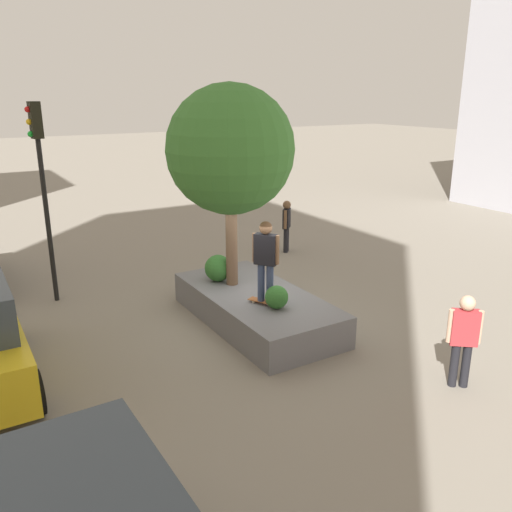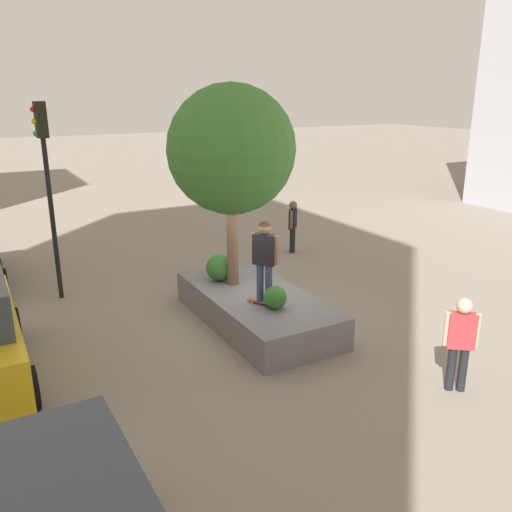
{
  "view_description": "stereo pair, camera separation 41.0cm",
  "coord_description": "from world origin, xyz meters",
  "px_view_note": "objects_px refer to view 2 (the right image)",
  "views": [
    {
      "loc": [
        -9.78,
        5.92,
        5.17
      ],
      "look_at": [
        -0.02,
        0.03,
        1.63
      ],
      "focal_mm": 37.08,
      "sensor_mm": 36.0,
      "label": 1
    },
    {
      "loc": [
        -9.99,
        5.57,
        5.17
      ],
      "look_at": [
        -0.02,
        0.03,
        1.63
      ],
      "focal_mm": 37.08,
      "sensor_mm": 36.0,
      "label": 2
    }
  ],
  "objects_px": {
    "skateboard": "(264,302)",
    "passerby_with_bag": "(293,223)",
    "skateboarder": "(264,256)",
    "plaza_tree": "(231,150)",
    "bystander_watching": "(461,338)",
    "planter_ledge": "(256,308)",
    "traffic_light_corner": "(46,170)"
  },
  "relations": [
    {
      "from": "bystander_watching",
      "to": "traffic_light_corner",
      "type": "bearing_deg",
      "value": 33.65
    },
    {
      "from": "skateboarder",
      "to": "bystander_watching",
      "type": "bearing_deg",
      "value": -152.6
    },
    {
      "from": "skateboarder",
      "to": "traffic_light_corner",
      "type": "height_order",
      "value": "traffic_light_corner"
    },
    {
      "from": "planter_ledge",
      "to": "skateboard",
      "type": "bearing_deg",
      "value": 165.87
    },
    {
      "from": "traffic_light_corner",
      "to": "passerby_with_bag",
      "type": "bearing_deg",
      "value": -85.91
    },
    {
      "from": "planter_ledge",
      "to": "traffic_light_corner",
      "type": "relative_size",
      "value": 0.91
    },
    {
      "from": "skateboard",
      "to": "passerby_with_bag",
      "type": "bearing_deg",
      "value": -38.33
    },
    {
      "from": "planter_ledge",
      "to": "passerby_with_bag",
      "type": "height_order",
      "value": "passerby_with_bag"
    },
    {
      "from": "skateboarder",
      "to": "passerby_with_bag",
      "type": "relative_size",
      "value": 1.03
    },
    {
      "from": "skateboarder",
      "to": "passerby_with_bag",
      "type": "xyz_separation_m",
      "value": [
        5.09,
        -4.02,
        -0.83
      ]
    },
    {
      "from": "plaza_tree",
      "to": "skateboard",
      "type": "bearing_deg",
      "value": -179.99
    },
    {
      "from": "plaza_tree",
      "to": "bystander_watching",
      "type": "relative_size",
      "value": 2.63
    },
    {
      "from": "skateboard",
      "to": "traffic_light_corner",
      "type": "bearing_deg",
      "value": 38.09
    },
    {
      "from": "passerby_with_bag",
      "to": "planter_ledge",
      "type": "bearing_deg",
      "value": 138.85
    },
    {
      "from": "skateboarder",
      "to": "bystander_watching",
      "type": "height_order",
      "value": "skateboarder"
    },
    {
      "from": "planter_ledge",
      "to": "skateboard",
      "type": "height_order",
      "value": "skateboard"
    },
    {
      "from": "plaza_tree",
      "to": "skateboarder",
      "type": "xyz_separation_m",
      "value": [
        -1.51,
        -0.0,
        -2.09
      ]
    },
    {
      "from": "plaza_tree",
      "to": "passerby_with_bag",
      "type": "relative_size",
      "value": 2.67
    },
    {
      "from": "plaza_tree",
      "to": "bystander_watching",
      "type": "bearing_deg",
      "value": -159.88
    },
    {
      "from": "skateboard",
      "to": "skateboarder",
      "type": "distance_m",
      "value": 1.05
    },
    {
      "from": "bystander_watching",
      "to": "passerby_with_bag",
      "type": "distance_m",
      "value": 8.99
    },
    {
      "from": "plaza_tree",
      "to": "skateboard",
      "type": "distance_m",
      "value": 3.48
    },
    {
      "from": "bystander_watching",
      "to": "passerby_with_bag",
      "type": "relative_size",
      "value": 1.02
    },
    {
      "from": "planter_ledge",
      "to": "skateboard",
      "type": "relative_size",
      "value": 5.61
    },
    {
      "from": "skateboard",
      "to": "passerby_with_bag",
      "type": "xyz_separation_m",
      "value": [
        5.09,
        -4.02,
        0.23
      ]
    },
    {
      "from": "skateboard",
      "to": "bystander_watching",
      "type": "relative_size",
      "value": 0.45
    },
    {
      "from": "passerby_with_bag",
      "to": "skateboard",
      "type": "bearing_deg",
      "value": 141.67
    },
    {
      "from": "skateboard",
      "to": "bystander_watching",
      "type": "distance_m",
      "value": 4.12
    },
    {
      "from": "planter_ledge",
      "to": "plaza_tree",
      "type": "height_order",
      "value": "plaza_tree"
    },
    {
      "from": "skateboarder",
      "to": "passerby_with_bag",
      "type": "distance_m",
      "value": 6.53
    },
    {
      "from": "traffic_light_corner",
      "to": "passerby_with_bag",
      "type": "relative_size",
      "value": 2.84
    },
    {
      "from": "planter_ledge",
      "to": "plaza_tree",
      "type": "xyz_separation_m",
      "value": [
        0.83,
        0.17,
        3.56
      ]
    }
  ]
}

